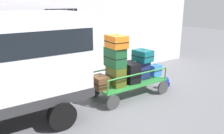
{
  "coord_description": "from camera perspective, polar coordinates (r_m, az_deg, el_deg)",
  "views": [
    {
      "loc": [
        -3.8,
        -5.4,
        3.0
      ],
      "look_at": [
        -0.15,
        -0.05,
        1.09
      ],
      "focal_mm": 35.88,
      "sensor_mm": 36.0,
      "label": 1
    }
  ],
  "objects": [
    {
      "name": "ground_plane",
      "position": [
        7.25,
        0.78,
        -8.04
      ],
      "size": [
        40.0,
        40.0,
        0.0
      ],
      "primitive_type": "plane",
      "color": "slate"
    },
    {
      "name": "building_wall",
      "position": [
        8.82,
        -8.94,
        12.93
      ],
      "size": [
        12.0,
        0.38,
        5.0
      ],
      "color": "silver",
      "rests_on": "ground"
    },
    {
      "name": "luggage_cart",
      "position": [
        7.36,
        4.45,
        -4.34
      ],
      "size": [
        2.48,
        1.12,
        0.49
      ],
      "color": "#2D8438",
      "rests_on": "ground"
    },
    {
      "name": "cart_railing",
      "position": [
        7.22,
        4.52,
        -1.13
      ],
      "size": [
        2.35,
        0.99,
        0.41
      ],
      "color": "#2D8438",
      "rests_on": "luggage_cart"
    },
    {
      "name": "suitcase_left_bottom",
      "position": [
        6.68,
        -3.13,
        -3.92
      ],
      "size": [
        0.38,
        0.54,
        0.39
      ],
      "color": "brown",
      "rests_on": "luggage_cart"
    },
    {
      "name": "suitcase_midleft_bottom",
      "position": [
        6.91,
        0.96,
        -2.31
      ],
      "size": [
        0.41,
        0.68,
        0.59
      ],
      "color": "#4C5119",
      "rests_on": "luggage_cart"
    },
    {
      "name": "suitcase_midleft_middle",
      "position": [
        6.77,
        0.78,
        2.54
      ],
      "size": [
        0.43,
        0.67,
        0.6
      ],
      "color": "#194C28",
      "rests_on": "suitcase_midleft_bottom"
    },
    {
      "name": "suitcase_midleft_top",
      "position": [
        6.62,
        1.11,
        6.53
      ],
      "size": [
        0.51,
        0.68,
        0.38
      ],
      "color": "orange",
      "rests_on": "suitcase_midleft_middle"
    },
    {
      "name": "suitcase_center_bottom",
      "position": [
        7.21,
        4.66,
        -1.34
      ],
      "size": [
        0.47,
        0.68,
        0.64
      ],
      "color": "black",
      "rests_on": "luggage_cart"
    },
    {
      "name": "suitcase_midright_bottom",
      "position": [
        7.57,
        7.91,
        -0.74
      ],
      "size": [
        0.47,
        0.28,
        0.6
      ],
      "color": "navy",
      "rests_on": "luggage_cart"
    },
    {
      "name": "suitcase_midright_middle",
      "position": [
        7.47,
        7.83,
        2.91
      ],
      "size": [
        0.53,
        0.64,
        0.37
      ],
      "color": "#0F5960",
      "rests_on": "suitcase_midright_bottom"
    },
    {
      "name": "suitcase_right_bottom",
      "position": [
        7.97,
        10.86,
        -0.78
      ],
      "size": [
        0.42,
        0.35,
        0.39
      ],
      "color": "#3372C6",
      "rests_on": "luggage_cart"
    },
    {
      "name": "backpack",
      "position": [
        8.19,
        13.6,
        -3.95
      ],
      "size": [
        0.27,
        0.22,
        0.44
      ],
      "color": "navy",
      "rests_on": "ground"
    }
  ]
}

